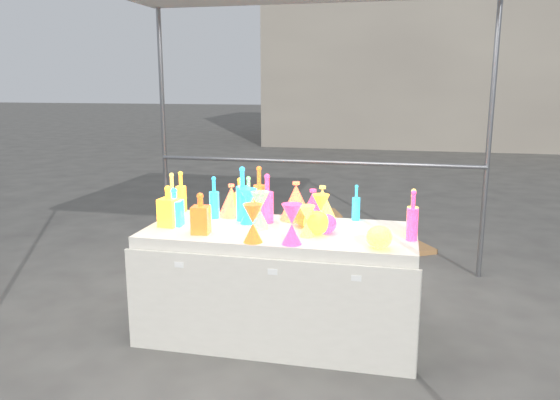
% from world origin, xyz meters
% --- Properties ---
extents(ground, '(80.00, 80.00, 0.00)m').
position_xyz_m(ground, '(0.00, 0.00, 0.00)').
color(ground, slate).
rests_on(ground, ground).
extents(display_table, '(1.84, 0.83, 0.75)m').
position_xyz_m(display_table, '(0.00, -0.01, 0.37)').
color(display_table, silver).
rests_on(display_table, ground).
extents(background_building, '(14.00, 6.00, 6.00)m').
position_xyz_m(background_building, '(4.00, 14.00, 3.00)').
color(background_building, '#ABA08E').
rests_on(background_building, ground).
extents(cardboard_box_closed, '(0.61, 0.53, 0.37)m').
position_xyz_m(cardboard_box_closed, '(-0.10, 2.08, 0.19)').
color(cardboard_box_closed, tan).
rests_on(cardboard_box_closed, ground).
extents(cardboard_box_flat, '(0.74, 0.68, 0.05)m').
position_xyz_m(cardboard_box_flat, '(0.81, 2.12, 0.03)').
color(cardboard_box_flat, tan).
rests_on(cardboard_box_flat, ground).
extents(bottle_0, '(0.09, 0.09, 0.31)m').
position_xyz_m(bottle_0, '(-0.85, 0.35, 0.90)').
color(bottle_0, red).
rests_on(bottle_0, display_table).
extents(bottle_1, '(0.10, 0.10, 0.39)m').
position_xyz_m(bottle_1, '(-0.31, 0.18, 0.94)').
color(bottle_1, '#1B9521').
rests_on(bottle_1, display_table).
extents(bottle_2, '(0.09, 0.09, 0.38)m').
position_xyz_m(bottle_2, '(-0.21, 0.27, 0.94)').
color(bottle_2, orange).
rests_on(bottle_2, display_table).
extents(bottle_3, '(0.09, 0.09, 0.35)m').
position_xyz_m(bottle_3, '(-0.13, 0.16, 0.92)').
color(bottle_3, blue).
rests_on(bottle_3, display_table).
extents(bottle_4, '(0.08, 0.08, 0.32)m').
position_xyz_m(bottle_4, '(-0.85, 0.19, 0.91)').
color(bottle_4, '#127166').
rests_on(bottle_4, display_table).
extents(bottle_5, '(0.09, 0.09, 0.32)m').
position_xyz_m(bottle_5, '(-0.27, 0.19, 0.91)').
color(bottle_5, '#D42ACA').
rests_on(bottle_5, display_table).
extents(bottle_6, '(0.09, 0.09, 0.29)m').
position_xyz_m(bottle_6, '(-0.36, 0.27, 0.90)').
color(bottle_6, red).
rests_on(bottle_6, display_table).
extents(bottle_7, '(0.09, 0.09, 0.31)m').
position_xyz_m(bottle_7, '(-0.53, 0.20, 0.90)').
color(bottle_7, '#1B9521').
rests_on(bottle_7, display_table).
extents(decanter_0, '(0.13, 0.13, 0.28)m').
position_xyz_m(decanter_0, '(-0.76, -0.09, 0.89)').
color(decanter_0, red).
rests_on(decanter_0, display_table).
extents(decanter_1, '(0.12, 0.12, 0.27)m').
position_xyz_m(decanter_1, '(-0.48, -0.22, 0.89)').
color(decanter_1, orange).
rests_on(decanter_1, display_table).
extents(decanter_2, '(0.12, 0.12, 0.26)m').
position_xyz_m(decanter_2, '(-0.73, -0.06, 0.88)').
color(decanter_2, '#1B9521').
rests_on(decanter_2, display_table).
extents(hourglass_0, '(0.15, 0.15, 0.24)m').
position_xyz_m(hourglass_0, '(-0.10, -0.34, 0.87)').
color(hourglass_0, orange).
rests_on(hourglass_0, display_table).
extents(hourglass_1, '(0.13, 0.13, 0.25)m').
position_xyz_m(hourglass_1, '(0.15, -0.32, 0.88)').
color(hourglass_1, blue).
rests_on(hourglass_1, display_table).
extents(hourglass_2, '(0.13, 0.13, 0.20)m').
position_xyz_m(hourglass_2, '(0.21, -0.13, 0.85)').
color(hourglass_2, '#127166').
rests_on(hourglass_2, display_table).
extents(hourglass_3, '(0.16, 0.16, 0.25)m').
position_xyz_m(hourglass_3, '(-0.13, -0.01, 0.88)').
color(hourglass_3, '#D42ACA').
rests_on(hourglass_3, display_table).
extents(hourglass_4, '(0.15, 0.15, 0.23)m').
position_xyz_m(hourglass_4, '(0.26, 0.09, 0.87)').
color(hourglass_4, red).
rests_on(hourglass_4, display_table).
extents(hourglass_5, '(0.12, 0.12, 0.25)m').
position_xyz_m(hourglass_5, '(-0.25, 0.11, 0.87)').
color(hourglass_5, '#1B9521').
rests_on(hourglass_5, display_table).
extents(globe_0, '(0.22, 0.22, 0.14)m').
position_xyz_m(globe_0, '(0.26, -0.07, 0.82)').
color(globe_0, red).
rests_on(globe_0, display_table).
extents(globe_1, '(0.18, 0.18, 0.12)m').
position_xyz_m(globe_1, '(0.67, -0.30, 0.81)').
color(globe_1, '#127166').
rests_on(globe_1, display_table).
extents(globe_2, '(0.15, 0.15, 0.12)m').
position_xyz_m(globe_2, '(0.15, 0.10, 0.81)').
color(globe_2, orange).
rests_on(globe_2, display_table).
extents(globe_3, '(0.19, 0.19, 0.12)m').
position_xyz_m(globe_3, '(0.31, -0.04, 0.81)').
color(globe_3, blue).
rests_on(globe_3, display_table).
extents(lampshade_0, '(0.20, 0.20, 0.24)m').
position_xyz_m(lampshade_0, '(-0.43, 0.28, 0.87)').
color(lampshade_0, yellow).
rests_on(lampshade_0, display_table).
extents(lampshade_1, '(0.31, 0.31, 0.28)m').
position_xyz_m(lampshade_1, '(0.05, 0.28, 0.89)').
color(lampshade_1, yellow).
rests_on(lampshade_1, display_table).
extents(lampshade_2, '(0.23, 0.23, 0.25)m').
position_xyz_m(lampshade_2, '(0.19, 0.19, 0.87)').
color(lampshade_2, blue).
rests_on(lampshade_2, display_table).
extents(lampshade_3, '(0.23, 0.23, 0.25)m').
position_xyz_m(lampshade_3, '(0.24, 0.28, 0.88)').
color(lampshade_3, '#127166').
rests_on(lampshade_3, display_table).
extents(bottle_8, '(0.06, 0.06, 0.26)m').
position_xyz_m(bottle_8, '(0.47, 0.36, 0.88)').
color(bottle_8, '#1B9521').
rests_on(bottle_8, display_table).
extents(bottle_9, '(0.06, 0.06, 0.26)m').
position_xyz_m(bottle_9, '(0.86, 0.11, 0.88)').
color(bottle_9, orange).
rests_on(bottle_9, display_table).
extents(bottle_10, '(0.09, 0.09, 0.32)m').
position_xyz_m(bottle_10, '(0.86, -0.08, 0.91)').
color(bottle_10, blue).
rests_on(bottle_10, display_table).
extents(bottle_11, '(0.08, 0.08, 0.32)m').
position_xyz_m(bottle_11, '(0.86, -0.04, 0.91)').
color(bottle_11, '#127166').
rests_on(bottle_11, display_table).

